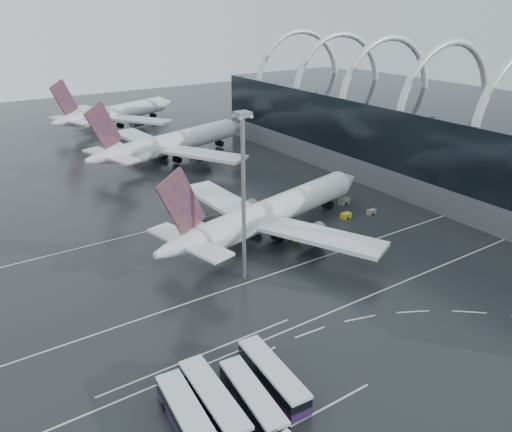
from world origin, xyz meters
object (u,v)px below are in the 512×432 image
bus_row_near_c (252,399)px  floodlight_mast (243,179)px  gse_cart_belly_c (298,237)px  bus_row_near_b (214,402)px  bus_row_near_a (188,419)px  bus_row_near_d (273,376)px  gse_cart_belly_a (346,216)px  gse_cart_belly_d (371,212)px  gse_cart_belly_e (282,203)px  airliner_main (270,213)px  airliner_gate_c (116,114)px  airliner_gate_b (172,144)px  gse_cart_belly_b (344,201)px

bus_row_near_c → floodlight_mast: 33.24m
gse_cart_belly_c → bus_row_near_b: bearing=-139.8°
bus_row_near_a → bus_row_near_d: size_ratio=1.02×
floodlight_mast → gse_cart_belly_a: (31.53, 9.40, -16.89)m
gse_cart_belly_d → gse_cart_belly_e: bearing=130.7°
bus_row_near_c → gse_cart_belly_e: 62.27m
airliner_main → bus_row_near_b: bearing=-145.9°
gse_cart_belly_d → bus_row_near_b: bearing=-151.1°
floodlight_mast → bus_row_near_a: bearing=-132.9°
airliner_main → bus_row_near_d: airliner_main is taller
bus_row_near_a → bus_row_near_c: (7.27, -1.32, -0.09)m
bus_row_near_c → bus_row_near_d: bus_row_near_d is taller
airliner_main → gse_cart_belly_a: airliner_main is taller
airliner_gate_c → bus_row_near_b: size_ratio=4.04×
airliner_main → gse_cart_belly_e: airliner_main is taller
bus_row_near_a → gse_cart_belly_c: 49.39m
bus_row_near_c → gse_cart_belly_a: (46.41, 34.55, -1.04)m
bus_row_near_d → gse_cart_belly_e: size_ratio=6.26×
floodlight_mast → gse_cart_belly_c: (16.66, 6.72, -16.81)m
bus_row_near_a → floodlight_mast: size_ratio=0.46×
gse_cart_belly_a → airliner_gate_b: bearing=102.1°
gse_cart_belly_b → gse_cart_belly_a: bearing=-130.1°
airliner_main → bus_row_near_d: size_ratio=4.43×
airliner_gate_b → bus_row_near_a: 101.02m
airliner_main → gse_cart_belly_e: bearing=31.9°
bus_row_near_d → gse_cart_belly_c: bus_row_near_d is taller
airliner_main → airliner_gate_c: size_ratio=1.05×
bus_row_near_d → gse_cart_belly_e: bearing=-33.2°
gse_cart_belly_a → bus_row_near_b: bearing=-147.0°
floodlight_mast → gse_cart_belly_b: bearing=23.2°
airliner_gate_b → gse_cart_belly_a: airliner_gate_b is taller
bus_row_near_a → gse_cart_belly_b: 71.12m
bus_row_near_a → bus_row_near_d: bus_row_near_a is taller
airliner_gate_c → bus_row_near_a: (-41.95, -142.81, -3.19)m
bus_row_near_b → floodlight_mast: (18.72, 23.23, 15.72)m
floodlight_mast → gse_cart_belly_b: 43.52m
bus_row_near_c → gse_cart_belly_c: (31.53, 31.86, -0.96)m
airliner_gate_b → airliner_gate_c: size_ratio=1.08×
bus_row_near_a → gse_cart_belly_a: bearing=-53.4°
bus_row_near_d → airliner_gate_b: bearing=-13.6°
airliner_main → airliner_gate_b: (5.74, 57.23, 0.28)m
airliner_gate_c → gse_cart_belly_e: bearing=-108.6°
airliner_gate_c → bus_row_near_d: airliner_gate_c is taller
airliner_main → bus_row_near_a: (-35.24, -35.04, -3.05)m
bus_row_near_a → gse_cart_belly_b: size_ratio=5.11×
gse_cart_belly_e → gse_cart_belly_c: bearing=-116.6°
gse_cart_belly_e → bus_row_near_b: bearing=-133.3°
gse_cart_belly_c → gse_cart_belly_d: 21.01m
bus_row_near_b → gse_cart_belly_e: (43.47, 46.11, -1.21)m
airliner_gate_b → gse_cart_belly_b: size_ratio=22.61×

